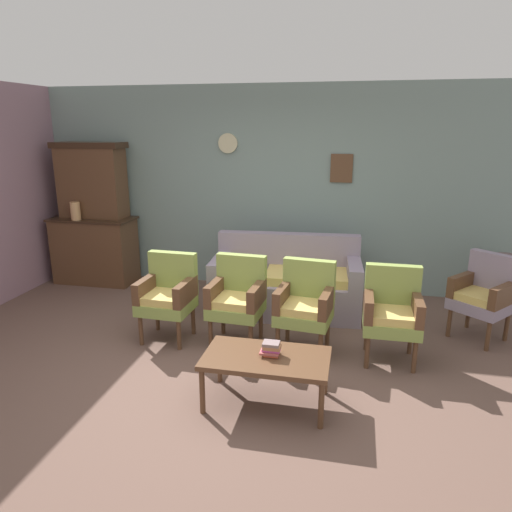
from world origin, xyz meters
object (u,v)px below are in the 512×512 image
at_px(wingback_chair_by_fireplace, 484,293).
at_px(armchair_near_cabinet, 392,310).
at_px(vase_on_cabinet, 75,211).
at_px(floral_couch, 286,285).
at_px(armchair_row_middle, 237,296).
at_px(floor_vase_by_wall, 502,285).
at_px(armchair_by_doorway, 168,293).
at_px(book_stack_on_table, 271,349).
at_px(side_cabinet, 95,250).
at_px(coffee_table, 266,361).
at_px(armchair_near_couch_end, 305,303).

bearing_deg(wingback_chair_by_fireplace, armchair_near_cabinet, -144.89).
xyz_separation_m(vase_on_cabinet, floral_couch, (2.97, -0.35, -0.73)).
relative_size(floral_couch, armchair_near_cabinet, 1.99).
xyz_separation_m(armchair_row_middle, floor_vase_by_wall, (2.88, 1.38, -0.13)).
relative_size(vase_on_cabinet, armchair_row_middle, 0.28).
bearing_deg(armchair_near_cabinet, floral_couch, 138.93).
xyz_separation_m(armchair_by_doorway, wingback_chair_by_fireplace, (3.22, 0.69, 0.00)).
height_order(armchair_by_doorway, book_stack_on_table, armchair_by_doorway).
height_order(armchair_row_middle, floor_vase_by_wall, armchair_row_middle).
xyz_separation_m(armchair_by_doorway, armchair_row_middle, (0.73, 0.06, 0.00)).
bearing_deg(side_cabinet, vase_on_cabinet, -128.35).
bearing_deg(coffee_table, wingback_chair_by_fireplace, 40.11).
xyz_separation_m(coffee_table, book_stack_on_table, (0.04, 0.02, 0.10)).
distance_m(armchair_row_middle, book_stack_on_table, 1.16).
xyz_separation_m(armchair_near_cabinet, wingback_chair_by_fireplace, (0.97, 0.68, 0.00)).
xyz_separation_m(vase_on_cabinet, floor_vase_by_wall, (5.48, 0.07, -0.69)).
bearing_deg(armchair_row_middle, armchair_near_cabinet, -1.98).
bearing_deg(floor_vase_by_wall, armchair_near_cabinet, -133.52).
distance_m(vase_on_cabinet, coffee_table, 3.95).
xyz_separation_m(vase_on_cabinet, coffee_table, (3.10, -2.35, -0.68)).
distance_m(armchair_row_middle, coffee_table, 1.17).
relative_size(armchair_row_middle, armchair_near_cabinet, 1.00).
xyz_separation_m(wingback_chair_by_fireplace, floor_vase_by_wall, (0.39, 0.75, -0.13)).
height_order(side_cabinet, coffee_table, side_cabinet).
xyz_separation_m(side_cabinet, armchair_near_cabinet, (3.98, -1.53, 0.03)).
bearing_deg(floral_couch, book_stack_on_table, -84.97).
bearing_deg(armchair_near_couch_end, coffee_table, -100.95).
distance_m(side_cabinet, armchair_near_couch_end, 3.50).
xyz_separation_m(coffee_table, floor_vase_by_wall, (2.38, 2.42, -0.01)).
height_order(coffee_table, floor_vase_by_wall, floor_vase_by_wall).
distance_m(side_cabinet, coffee_table, 3.90).
bearing_deg(armchair_near_couch_end, wingback_chair_by_fireplace, 20.25).
xyz_separation_m(floral_couch, floor_vase_by_wall, (2.51, 0.42, 0.04)).
height_order(armchair_row_middle, armchair_near_cabinet, same).
distance_m(armchair_row_middle, floor_vase_by_wall, 3.19).
bearing_deg(side_cabinet, wingback_chair_by_fireplace, -9.71).
xyz_separation_m(side_cabinet, armchair_row_middle, (2.47, -1.48, 0.03)).
bearing_deg(book_stack_on_table, floral_couch, 95.03).
relative_size(side_cabinet, coffee_table, 1.16).
bearing_deg(coffee_table, book_stack_on_table, 28.49).
bearing_deg(armchair_near_cabinet, wingback_chair_by_fireplace, 35.11).
xyz_separation_m(side_cabinet, vase_on_cabinet, (-0.14, -0.17, 0.59)).
distance_m(armchair_near_cabinet, floor_vase_by_wall, 1.98).
bearing_deg(armchair_by_doorway, vase_on_cabinet, 144.01).
distance_m(wingback_chair_by_fireplace, coffee_table, 2.60).
distance_m(armchair_by_doorway, armchair_near_cabinet, 2.25).
relative_size(side_cabinet, vase_on_cabinet, 4.66).
height_order(armchair_row_middle, armchair_near_couch_end, same).
relative_size(floral_couch, armchair_by_doorway, 1.99).
xyz_separation_m(floral_couch, armchair_row_middle, (-0.36, -0.96, 0.17)).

